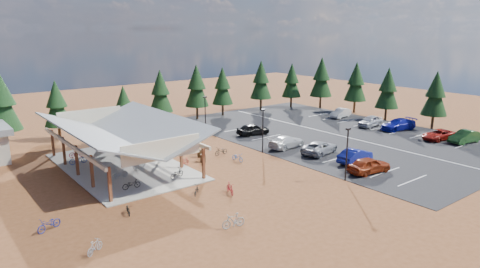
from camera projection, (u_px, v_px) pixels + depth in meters
ground at (239, 165)px, 45.32m from camera, size 140.00×140.00×0.00m
asphalt_lot at (332, 134)px, 58.66m from camera, size 27.00×44.00×0.04m
concrete_pad at (123, 166)px, 44.68m from camera, size 10.60×18.60×0.10m
bike_pavilion at (120, 131)px, 43.78m from camera, size 11.65×19.40×4.97m
lamp_post_0 at (347, 150)px, 39.94m from camera, size 0.50×0.25×5.14m
lamp_post_1 at (263, 128)px, 49.12m from camera, size 0.50×0.25×5.14m
lamp_post_2 at (205, 112)px, 58.30m from camera, size 0.50×0.25×5.14m
trash_bin_0 at (203, 158)px, 46.11m from camera, size 0.60×0.60×0.90m
trash_bin_1 at (200, 153)px, 47.96m from camera, size 0.60×0.60×0.90m
pine_1 at (1, 101)px, 50.06m from camera, size 4.08×4.08×9.51m
pine_2 at (57, 104)px, 54.43m from camera, size 3.34×3.34×7.78m
pine_3 at (124, 104)px, 58.33m from camera, size 2.82×2.82×6.58m
pine_4 at (160, 91)px, 63.04m from camera, size 3.55×3.55×8.27m
pine_5 at (197, 86)px, 67.03m from camera, size 3.74×3.74×8.71m
pine_6 at (222, 86)px, 70.02m from camera, size 3.45×3.45×8.03m
pine_7 at (261, 80)px, 74.58m from camera, size 3.75×3.75×8.73m
pine_8 at (292, 80)px, 77.42m from camera, size 3.45×3.45×8.05m
pine_10 at (436, 94)px, 60.42m from camera, size 3.59×3.59×8.35m
pine_11 at (388, 88)px, 66.16m from camera, size 3.57×3.57×8.31m
pine_12 at (356, 82)px, 72.37m from camera, size 3.72×3.72×8.67m
pine_13 at (321, 77)px, 76.26m from camera, size 3.94×3.94×9.18m
bike_0 at (131, 184)px, 38.19m from camera, size 1.69×0.69×0.87m
bike_1 at (120, 173)px, 40.92m from camera, size 1.66×0.54×0.98m
bike_2 at (78, 159)px, 45.24m from camera, size 1.86×0.69×0.97m
bike_3 at (77, 153)px, 47.49m from camera, size 1.71×0.74×1.00m
bike_4 at (177, 173)px, 40.98m from camera, size 1.84×1.13×0.91m
bike_5 at (139, 163)px, 43.90m from camera, size 1.83×1.02×1.06m
bike_6 at (148, 153)px, 47.76m from camera, size 1.96×1.18×0.97m
bike_7 at (124, 142)px, 52.41m from camera, size 1.61×0.70×0.93m
bike_8 at (128, 209)px, 33.23m from camera, size 0.92×1.62×0.81m
bike_9 at (95, 247)px, 27.40m from camera, size 1.53×1.22×0.93m
bike_10 at (49, 224)px, 30.51m from camera, size 2.01×1.37×1.00m
bike_11 at (230, 188)px, 37.31m from camera, size 0.94×1.74×1.01m
bike_12 at (196, 190)px, 37.11m from camera, size 1.44×1.50×0.81m
bike_13 at (233, 221)px, 30.88m from camera, size 1.90×0.84×1.10m
bike_14 at (238, 157)px, 46.46m from camera, size 0.70×1.77×0.92m
bike_15 at (185, 162)px, 44.94m from camera, size 1.53×1.00×0.89m
bike_16 at (221, 151)px, 48.76m from camera, size 1.86×0.85×0.94m
car_0 at (369, 165)px, 42.56m from camera, size 4.91×2.50×1.60m
car_1 at (355, 156)px, 45.85m from camera, size 4.71×1.94×1.52m
car_2 at (320, 147)px, 49.12m from camera, size 5.61×3.44×1.45m
car_3 at (287, 142)px, 51.54m from camera, size 5.27×2.48×1.49m
car_4 at (253, 129)px, 57.76m from camera, size 4.78×2.49×1.55m
car_5 at (465, 137)px, 53.78m from camera, size 4.94×2.28×1.57m
car_6 at (439, 135)px, 55.24m from camera, size 5.14×3.02×1.34m
car_7 at (398, 124)px, 60.59m from camera, size 5.80×3.21×1.59m
car_8 at (370, 121)px, 62.82m from camera, size 4.83×2.33×1.59m
car_9 at (341, 113)px, 69.18m from camera, size 4.55×2.18×1.44m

